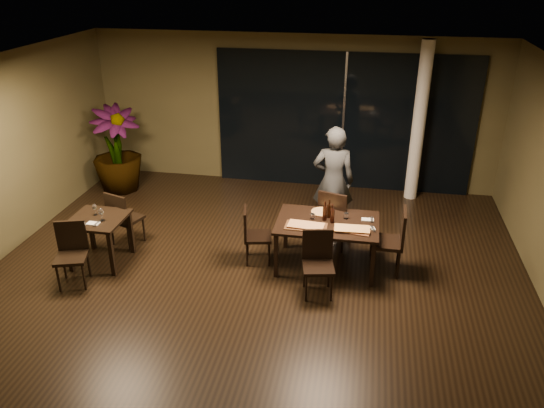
{
  "coord_description": "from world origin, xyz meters",
  "views": [
    {
      "loc": [
        1.46,
        -6.18,
        4.3
      ],
      "look_at": [
        0.2,
        0.63,
        1.05
      ],
      "focal_mm": 35.0,
      "sensor_mm": 36.0,
      "label": 1
    }
  ],
  "objects": [
    {
      "name": "ground",
      "position": [
        0.0,
        0.0,
        0.0
      ],
      "size": [
        8.0,
        8.0,
        0.0
      ],
      "primitive_type": "plane",
      "color": "black",
      "rests_on": "ground"
    },
    {
      "name": "wall_back",
      "position": [
        0.0,
        4.05,
        1.5
      ],
      "size": [
        8.0,
        0.1,
        3.0
      ],
      "primitive_type": "cube",
      "color": "#4C4528",
      "rests_on": "ground"
    },
    {
      "name": "ceiling",
      "position": [
        0.0,
        0.0,
        3.02
      ],
      "size": [
        8.0,
        8.0,
        0.04
      ],
      "primitive_type": "cube",
      "color": "silver",
      "rests_on": "wall_back"
    },
    {
      "name": "window_panel",
      "position": [
        1.0,
        3.96,
        1.35
      ],
      "size": [
        5.0,
        0.06,
        2.7
      ],
      "primitive_type": "cube",
      "color": "black",
      "rests_on": "ground"
    },
    {
      "name": "column",
      "position": [
        2.4,
        3.65,
        1.5
      ],
      "size": [
        0.24,
        0.24,
        3.0
      ],
      "primitive_type": "cylinder",
      "color": "white",
      "rests_on": "ground"
    },
    {
      "name": "main_table",
      "position": [
        1.0,
        0.8,
        0.68
      ],
      "size": [
        1.5,
        1.0,
        0.75
      ],
      "color": "black",
      "rests_on": "ground"
    },
    {
      "name": "side_table",
      "position": [
        -2.4,
        0.3,
        0.62
      ],
      "size": [
        0.8,
        0.8,
        0.75
      ],
      "color": "black",
      "rests_on": "ground"
    },
    {
      "name": "chair_main_far",
      "position": [
        1.07,
        1.38,
        0.56
      ],
      "size": [
        0.58,
        0.58,
        1.01
      ],
      "rotation": [
        0.0,
        0.0,
        2.85
      ],
      "color": "black",
      "rests_on": "ground"
    },
    {
      "name": "chair_main_near",
      "position": [
        0.94,
        0.11,
        0.51
      ],
      "size": [
        0.5,
        0.5,
        0.91
      ],
      "rotation": [
        0.0,
        0.0,
        0.2
      ],
      "color": "black",
      "rests_on": "ground"
    },
    {
      "name": "chair_main_left",
      "position": [
        -0.12,
        0.74,
        0.49
      ],
      "size": [
        0.48,
        0.48,
        0.89
      ],
      "rotation": [
        0.0,
        0.0,
        1.78
      ],
      "color": "black",
      "rests_on": "ground"
    },
    {
      "name": "chair_main_right",
      "position": [
        1.97,
        0.82,
        0.56
      ],
      "size": [
        0.48,
        0.48,
        1.01
      ],
      "rotation": [
        0.0,
        0.0,
        -1.6
      ],
      "color": "black",
      "rests_on": "ground"
    },
    {
      "name": "chair_side_far",
      "position": [
        -2.28,
        0.84,
        0.52
      ],
      "size": [
        0.55,
        0.55,
        0.94
      ],
      "rotation": [
        0.0,
        0.0,
        2.81
      ],
      "color": "black",
      "rests_on": "ground"
    },
    {
      "name": "chair_side_near",
      "position": [
        -2.53,
        -0.28,
        0.51
      ],
      "size": [
        0.53,
        0.53,
        0.92
      ],
      "rotation": [
        0.0,
        0.0,
        0.3
      ],
      "color": "black",
      "rests_on": "ground"
    },
    {
      "name": "diner",
      "position": [
        0.98,
        1.93,
        0.93
      ],
      "size": [
        0.65,
        0.45,
        1.87
      ],
      "primitive_type": "imported",
      "rotation": [
        0.0,
        0.0,
        3.18
      ],
      "color": "#2E3033",
      "rests_on": "ground"
    },
    {
      "name": "potted_plant",
      "position": [
        -3.34,
        2.96,
        0.85
      ],
      "size": [
        1.31,
        1.31,
        1.7
      ],
      "primitive_type": "imported",
      "rotation": [
        0.0,
        0.0,
        0.78
      ],
      "color": "#1B4E1A",
      "rests_on": "ground"
    },
    {
      "name": "pizza_board_left",
      "position": [
        0.71,
        0.58,
        0.76
      ],
      "size": [
        0.61,
        0.31,
        0.01
      ],
      "primitive_type": "cube",
      "rotation": [
        0.0,
        0.0,
        -0.02
      ],
      "color": "#4C2D18",
      "rests_on": "main_table"
    },
    {
      "name": "pizza_board_right",
      "position": [
        1.37,
        0.59,
        0.76
      ],
      "size": [
        0.55,
        0.34,
        0.01
      ],
      "primitive_type": "cube",
      "rotation": [
        0.0,
        0.0,
        -0.16
      ],
      "color": "#4D2B19",
      "rests_on": "main_table"
    },
    {
      "name": "oblong_pizza_left",
      "position": [
        0.71,
        0.58,
        0.77
      ],
      "size": [
        0.52,
        0.27,
        0.02
      ],
      "primitive_type": null,
      "rotation": [
        0.0,
        0.0,
        -0.07
      ],
      "color": "maroon",
      "rests_on": "pizza_board_left"
    },
    {
      "name": "oblong_pizza_right",
      "position": [
        1.37,
        0.59,
        0.77
      ],
      "size": [
        0.49,
        0.24,
        0.02
      ],
      "primitive_type": null,
      "rotation": [
        0.0,
        0.0,
        0.05
      ],
      "color": "#671A09",
      "rests_on": "pizza_board_right"
    },
    {
      "name": "round_pizza",
      "position": [
        0.89,
        1.1,
        0.76
      ],
      "size": [
        0.32,
        0.32,
        0.01
      ],
      "primitive_type": "cylinder",
      "color": "#A81F12",
      "rests_on": "main_table"
    },
    {
      "name": "bottle_a",
      "position": [
        0.95,
        0.85,
        0.9
      ],
      "size": [
        0.07,
        0.07,
        0.3
      ],
      "primitive_type": null,
      "color": "black",
      "rests_on": "main_table"
    },
    {
      "name": "bottle_b",
      "position": [
        1.07,
        0.8,
        0.89
      ],
      "size": [
        0.06,
        0.06,
        0.28
      ],
      "primitive_type": null,
      "color": "black",
      "rests_on": "main_table"
    },
    {
      "name": "bottle_c",
      "position": [
        1.01,
        0.95,
        0.9
      ],
      "size": [
        0.06,
        0.06,
        0.29
      ],
      "primitive_type": null,
      "color": "black",
      "rests_on": "main_table"
    },
    {
      "name": "tumbler_left",
      "position": [
        0.77,
        0.86,
        0.79
      ],
      "size": [
        0.07,
        0.07,
        0.08
      ],
      "primitive_type": "cylinder",
      "color": "white",
      "rests_on": "main_table"
    },
    {
      "name": "tumbler_right",
      "position": [
        1.26,
        0.96,
        0.79
      ],
      "size": [
        0.08,
        0.08,
        0.09
      ],
      "primitive_type": "cylinder",
      "color": "white",
      "rests_on": "main_table"
    },
    {
      "name": "napkin_near",
      "position": [
        1.6,
        0.68,
        0.76
      ],
      "size": [
        0.2,
        0.14,
        0.01
      ],
      "primitive_type": "cube",
      "rotation": [
        0.0,
        0.0,
        0.27
      ],
      "color": "white",
      "rests_on": "main_table"
    },
    {
      "name": "napkin_far",
      "position": [
        1.58,
        0.96,
        0.76
      ],
      "size": [
        0.19,
        0.11,
        0.01
      ],
      "primitive_type": "cube",
      "rotation": [
        0.0,
        0.0,
        0.07
      ],
      "color": "white",
      "rests_on": "main_table"
    },
    {
      "name": "wine_glass_a",
      "position": [
        -2.47,
        0.39,
        0.83
      ],
      "size": [
        0.07,
        0.07,
        0.17
      ],
      "primitive_type": null,
      "color": "white",
      "rests_on": "side_table"
    },
    {
      "name": "wine_glass_b",
      "position": [
        -2.29,
        0.24,
        0.84
      ],
      "size": [
        0.08,
        0.08,
        0.18
      ],
      "primitive_type": null,
      "color": "white",
      "rests_on": "side_table"
    },
    {
      "name": "side_napkin",
      "position": [
        -2.36,
        0.11,
        0.76
      ],
      "size": [
        0.18,
        0.12,
        0.01
      ],
      "primitive_type": "cube",
      "rotation": [
        0.0,
        0.0,
        -0.04
      ],
      "color": "white",
      "rests_on": "side_table"
    }
  ]
}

